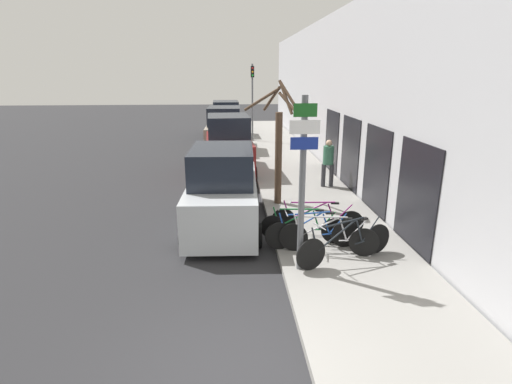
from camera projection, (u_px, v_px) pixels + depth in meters
ground_plane at (231, 178)px, 16.39m from camera, size 80.00×80.00×0.00m
sidewalk_curb at (285, 161)px, 19.22m from camera, size 3.20×32.00×0.15m
building_facade at (324, 94)px, 18.35m from camera, size 0.23×32.00×6.50m
signpost at (302, 180)px, 7.92m from camera, size 0.59×0.15×3.59m
bicycle_0 at (346, 244)px, 8.69m from camera, size 2.33×1.00×0.97m
bicycle_1 at (328, 238)px, 9.07m from camera, size 2.20×0.67×0.93m
bicycle_2 at (312, 233)px, 9.35m from camera, size 2.24×0.44×0.92m
bicycle_3 at (303, 227)px, 9.74m from camera, size 2.07×0.60×0.87m
bicycle_4 at (317, 219)px, 10.24m from camera, size 2.32×0.56×0.87m
parked_car_0 at (223, 192)px, 10.89m from camera, size 2.15×4.60×2.26m
parked_car_1 at (229, 148)px, 16.54m from camera, size 2.17×4.46×2.50m
parked_car_2 at (225, 132)px, 21.47m from camera, size 2.21×4.51×2.42m
parked_car_3 at (226, 121)px, 26.67m from camera, size 2.08×4.63×2.36m
pedestrian_near at (328, 160)px, 14.33m from camera, size 0.45×0.38×1.71m
street_tree at (278, 144)px, 12.23m from camera, size 1.60×1.73×3.79m
traffic_light at (252, 92)px, 23.72m from camera, size 0.20×0.30×4.50m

